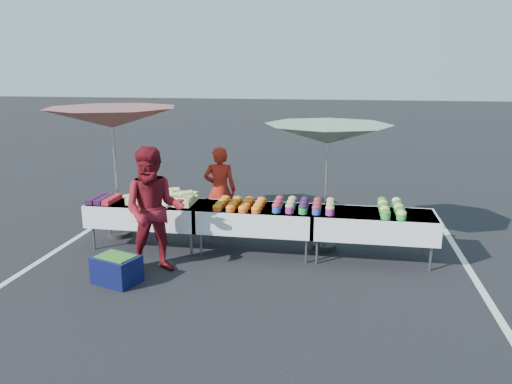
% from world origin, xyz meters
% --- Properties ---
extents(ground, '(80.00, 80.00, 0.00)m').
position_xyz_m(ground, '(0.00, 0.00, 0.00)').
color(ground, black).
extents(stripe_left, '(0.10, 5.00, 0.00)m').
position_xyz_m(stripe_left, '(-3.20, 0.00, 0.00)').
color(stripe_left, silver).
rests_on(stripe_left, ground).
extents(stripe_right, '(0.10, 5.00, 0.00)m').
position_xyz_m(stripe_right, '(3.20, 0.00, 0.00)').
color(stripe_right, silver).
rests_on(stripe_right, ground).
extents(table_left, '(1.86, 0.81, 0.75)m').
position_xyz_m(table_left, '(-1.80, 0.00, 0.58)').
color(table_left, white).
rests_on(table_left, ground).
extents(table_center, '(1.86, 0.81, 0.75)m').
position_xyz_m(table_center, '(0.00, 0.00, 0.58)').
color(table_center, white).
rests_on(table_center, ground).
extents(table_right, '(1.86, 0.81, 0.75)m').
position_xyz_m(table_right, '(1.80, 0.00, 0.58)').
color(table_right, white).
rests_on(table_right, ground).
extents(berry_punnets, '(0.40, 0.54, 0.08)m').
position_xyz_m(berry_punnets, '(-2.51, -0.06, 0.79)').
color(berry_punnets, black).
rests_on(berry_punnets, table_left).
extents(corn_pile, '(1.16, 0.57, 0.26)m').
position_xyz_m(corn_pile, '(-1.55, 0.04, 0.84)').
color(corn_pile, '#D6E274').
rests_on(corn_pile, table_left).
extents(plastic_bags, '(0.30, 0.25, 0.05)m').
position_xyz_m(plastic_bags, '(-1.50, -0.30, 0.78)').
color(plastic_bags, white).
rests_on(plastic_bags, table_left).
extents(carrot_bowls, '(0.75, 0.69, 0.11)m').
position_xyz_m(carrot_bowls, '(-0.25, -0.01, 0.80)').
color(carrot_bowls, '#CC4B16').
rests_on(carrot_bowls, table_center).
extents(potato_cups, '(0.94, 0.58, 0.16)m').
position_xyz_m(potato_cups, '(0.75, 0.00, 0.83)').
color(potato_cups, '#2645B3').
rests_on(potato_cups, table_right).
extents(bean_baskets, '(0.36, 0.86, 0.15)m').
position_xyz_m(bean_baskets, '(2.06, 0.08, 0.82)').
color(bean_baskets, green).
rests_on(bean_baskets, table_right).
extents(vendor, '(0.61, 0.44, 1.56)m').
position_xyz_m(vendor, '(-0.80, 0.90, 0.78)').
color(vendor, maroon).
rests_on(vendor, ground).
extents(customer, '(1.03, 0.89, 1.82)m').
position_xyz_m(customer, '(-1.30, -0.96, 0.91)').
color(customer, maroon).
rests_on(customer, ground).
extents(umbrella_left, '(2.37, 2.37, 2.26)m').
position_xyz_m(umbrella_left, '(-2.50, 0.40, 2.05)').
color(umbrella_left, black).
rests_on(umbrella_left, ground).
extents(umbrella_right, '(2.03, 2.03, 2.05)m').
position_xyz_m(umbrella_right, '(1.06, 0.40, 1.86)').
color(umbrella_right, black).
rests_on(umbrella_right, ground).
extents(storage_bin, '(0.70, 0.60, 0.39)m').
position_xyz_m(storage_bin, '(-1.69, -1.45, 0.20)').
color(storage_bin, '#0B103A').
rests_on(storage_bin, ground).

